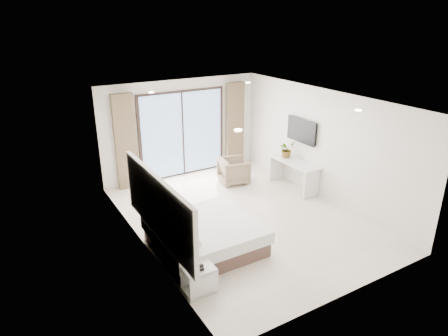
{
  "coord_description": "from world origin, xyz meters",
  "views": [
    {
      "loc": [
        -4.45,
        -6.7,
        4.33
      ],
      "look_at": [
        -0.24,
        0.4,
        1.12
      ],
      "focal_mm": 32.0,
      "sensor_mm": 36.0,
      "label": 1
    }
  ],
  "objects_px": {
    "nightstand": "(199,279)",
    "armchair": "(234,170)",
    "console_desk": "(293,168)",
    "bed": "(204,236)"
  },
  "relations": [
    {
      "from": "nightstand",
      "to": "armchair",
      "type": "bearing_deg",
      "value": 51.9
    },
    {
      "from": "bed",
      "to": "armchair",
      "type": "distance_m",
      "value": 3.36
    },
    {
      "from": "armchair",
      "to": "console_desk",
      "type": "bearing_deg",
      "value": -122.5
    },
    {
      "from": "nightstand",
      "to": "armchair",
      "type": "xyz_separation_m",
      "value": [
        2.92,
        3.58,
        0.14
      ]
    },
    {
      "from": "nightstand",
      "to": "armchair",
      "type": "height_order",
      "value": "armchair"
    },
    {
      "from": "console_desk",
      "to": "armchair",
      "type": "xyz_separation_m",
      "value": [
        -1.14,
        1.1,
        -0.19
      ]
    },
    {
      "from": "nightstand",
      "to": "armchair",
      "type": "distance_m",
      "value": 4.62
    },
    {
      "from": "bed",
      "to": "nightstand",
      "type": "distance_m",
      "value": 1.28
    },
    {
      "from": "armchair",
      "to": "nightstand",
      "type": "bearing_deg",
      "value": 152.32
    },
    {
      "from": "nightstand",
      "to": "console_desk",
      "type": "bearing_deg",
      "value": 32.56
    }
  ]
}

